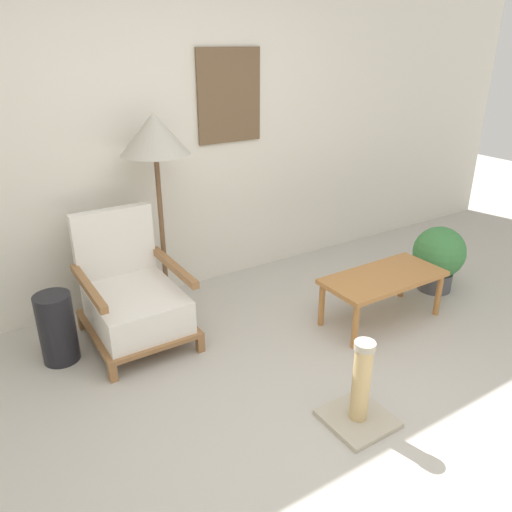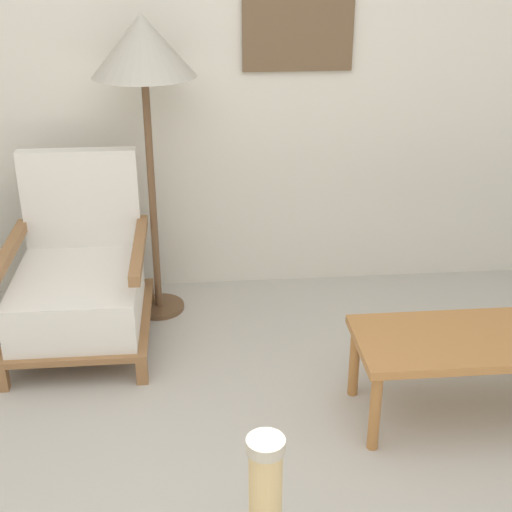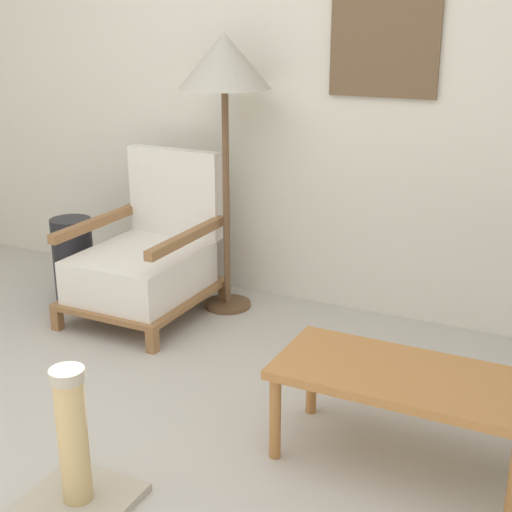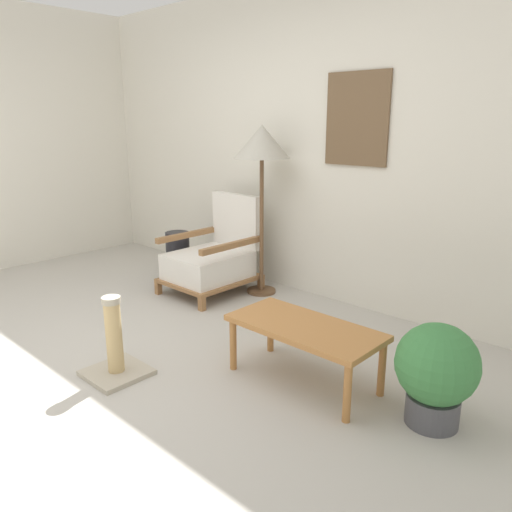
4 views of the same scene
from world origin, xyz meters
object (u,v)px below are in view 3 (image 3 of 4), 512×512
at_px(armchair, 147,259).
at_px(floor_lamp, 224,71).
at_px(scratching_post, 75,464).
at_px(coffee_table, 403,384).
at_px(vase, 73,259).

height_order(armchair, floor_lamp, floor_lamp).
bearing_deg(floor_lamp, scratching_post, -77.74).
bearing_deg(floor_lamp, coffee_table, -38.70).
xyz_separation_m(floor_lamp, coffee_table, (1.29, -1.03, -0.99)).
xyz_separation_m(vase, scratching_post, (1.26, -1.49, -0.07)).
relative_size(armchair, scratching_post, 1.69).
xyz_separation_m(armchair, coffee_table, (1.64, -0.76, 0.01)).
bearing_deg(scratching_post, vase, 130.09).
distance_m(armchair, floor_lamp, 1.10).
xyz_separation_m(coffee_table, vase, (-2.16, 0.76, -0.09)).
xyz_separation_m(armchair, scratching_post, (0.74, -1.50, -0.15)).
height_order(armchair, coffee_table, armchair).
distance_m(floor_lamp, vase, 1.41).
height_order(floor_lamp, scratching_post, floor_lamp).
bearing_deg(armchair, vase, -179.73).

